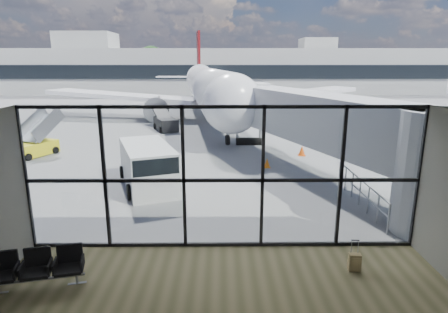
{
  "coord_description": "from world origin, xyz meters",
  "views": [
    {
      "loc": [
        -0.06,
        -10.88,
        5.71
      ],
      "look_at": [
        0.05,
        3.0,
        2.19
      ],
      "focal_mm": 30.0,
      "sensor_mm": 36.0,
      "label": 1
    }
  ],
  "objects_px": {
    "belt_loader": "(165,123)",
    "mobile_stairs": "(33,147)",
    "airliner": "(209,87)",
    "suitcase": "(354,262)",
    "service_van": "(148,166)",
    "seating_row": "(37,266)"
  },
  "relations": [
    {
      "from": "airliner",
      "to": "belt_loader",
      "type": "height_order",
      "value": "airliner"
    },
    {
      "from": "service_van",
      "to": "belt_loader",
      "type": "height_order",
      "value": "service_van"
    },
    {
      "from": "service_van",
      "to": "mobile_stairs",
      "type": "relative_size",
      "value": 1.37
    },
    {
      "from": "belt_loader",
      "to": "mobile_stairs",
      "type": "bearing_deg",
      "value": -151.05
    },
    {
      "from": "airliner",
      "to": "mobile_stairs",
      "type": "xyz_separation_m",
      "value": [
        -10.43,
        -17.9,
        -2.51
      ]
    },
    {
      "from": "suitcase",
      "to": "airliner",
      "type": "xyz_separation_m",
      "value": [
        -5.05,
        31.45,
        2.8
      ]
    },
    {
      "from": "suitcase",
      "to": "service_van",
      "type": "height_order",
      "value": "service_van"
    },
    {
      "from": "belt_loader",
      "to": "mobile_stairs",
      "type": "relative_size",
      "value": 1.15
    },
    {
      "from": "suitcase",
      "to": "mobile_stairs",
      "type": "xyz_separation_m",
      "value": [
        -15.48,
        13.54,
        0.29
      ]
    },
    {
      "from": "seating_row",
      "to": "suitcase",
      "type": "bearing_deg",
      "value": -8.65
    },
    {
      "from": "suitcase",
      "to": "mobile_stairs",
      "type": "relative_size",
      "value": 0.25
    },
    {
      "from": "mobile_stairs",
      "to": "airliner",
      "type": "bearing_deg",
      "value": 84.06
    },
    {
      "from": "airliner",
      "to": "service_van",
      "type": "height_order",
      "value": "airliner"
    },
    {
      "from": "airliner",
      "to": "mobile_stairs",
      "type": "distance_m",
      "value": 20.87
    },
    {
      "from": "service_van",
      "to": "belt_loader",
      "type": "xyz_separation_m",
      "value": [
        -1.39,
        15.16,
        -0.41
      ]
    },
    {
      "from": "service_van",
      "to": "belt_loader",
      "type": "bearing_deg",
      "value": 75.1
    },
    {
      "from": "airliner",
      "to": "service_van",
      "type": "xyz_separation_m",
      "value": [
        -2.06,
        -24.14,
        -2.04
      ]
    },
    {
      "from": "suitcase",
      "to": "airliner",
      "type": "relative_size",
      "value": 0.02
    },
    {
      "from": "airliner",
      "to": "belt_loader",
      "type": "relative_size",
      "value": 9.3
    },
    {
      "from": "belt_loader",
      "to": "mobile_stairs",
      "type": "height_order",
      "value": "mobile_stairs"
    },
    {
      "from": "seating_row",
      "to": "mobile_stairs",
      "type": "relative_size",
      "value": 0.63
    },
    {
      "from": "mobile_stairs",
      "to": "suitcase",
      "type": "bearing_deg",
      "value": -16.9
    }
  ]
}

